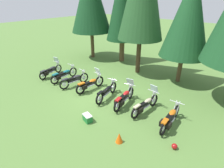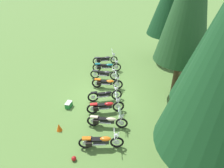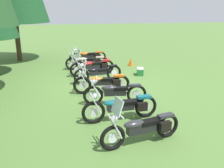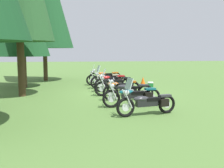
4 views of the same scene
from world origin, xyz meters
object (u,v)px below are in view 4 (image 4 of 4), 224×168
Objects in this scene: motorcycle_1 at (133,95)px; traffic_cone at (143,80)px; motorcycle_4 at (114,83)px; picnic_cooler at (150,85)px; motorcycle_2 at (128,91)px; dropped_helmet at (121,79)px; motorcycle_0 at (148,102)px; motorcycle_7 at (106,76)px; motorcycle_3 at (118,87)px; pine_tree_3 at (22,11)px; motorcycle_5 at (110,80)px; motorcycle_6 at (105,78)px.

traffic_cone is (7.10, -2.19, -0.22)m from motorcycle_1.
picnic_cooler is at bearing -172.53° from motorcycle_4.
motorcycle_2 is 9.60× the size of dropped_helmet.
motorcycle_0 is 9.66m from motorcycle_7.
traffic_cone is (-1.12, -2.44, -0.22)m from motorcycle_7.
pine_tree_3 reaches higher than motorcycle_3.
motorcycle_5 is at bearing -91.29° from motorcycle_1.
motorcycle_5 reaches higher than picnic_cooler.
traffic_cone is (2.95, -2.39, -0.21)m from motorcycle_4.
motorcycle_0 is 0.31× the size of pine_tree_3.
motorcycle_1 is 1.03× the size of motorcycle_5.
pine_tree_3 is (6.39, 5.47, 4.12)m from motorcycle_1.
pine_tree_3 is (-0.31, 5.00, 4.13)m from motorcycle_6.
motorcycle_5 is (5.42, 0.30, 0.02)m from motorcycle_1.
motorcycle_6 is 4.92× the size of traffic_cone.
motorcycle_0 is at bearing 82.06° from motorcycle_4.
motorcycle_5 reaches higher than motorcycle_0.
traffic_cone is (0.72, -7.66, -4.35)m from pine_tree_3.
motorcycle_2 is at bearing 88.08° from motorcycle_7.
motorcycle_4 is (4.15, 0.20, -0.01)m from motorcycle_1.
motorcycle_2 reaches higher than traffic_cone.
motorcycle_1 is 9.37m from pine_tree_3.
motorcycle_0 is 5.59m from motorcycle_4.
motorcycle_6 is at bearing -97.69° from motorcycle_0.
pine_tree_3 is (7.81, 5.69, 4.13)m from motorcycle_0.
motorcycle_0 is 10.51m from pine_tree_3.
motorcycle_4 is at bearing -91.62° from motorcycle_1.
dropped_helmet is (4.06, 1.15, -0.07)m from picnic_cooler.
motorcycle_3 is 0.32× the size of pine_tree_3.
motorcycle_1 is at bearing -93.77° from motorcycle_0.
motorcycle_0 reaches higher than picnic_cooler.
motorcycle_1 is 1.05× the size of motorcycle_7.
motorcycle_6 is (1.27, 0.18, -0.02)m from motorcycle_5.
motorcycle_3 is at bearing -125.65° from pine_tree_3.
motorcycle_1 is 1.32m from motorcycle_2.
motorcycle_7 is 4.84× the size of traffic_cone.
motorcycle_1 is at bearing 94.46° from motorcycle_2.
dropped_helmet is at bearing -115.71° from motorcycle_4.
motorcycle_0 is at bearing 94.39° from motorcycle_1.
motorcycle_2 is at bearing 82.47° from motorcycle_4.
motorcycle_3 is at bearing -73.15° from motorcycle_2.
motorcycle_7 is at bearing 65.26° from traffic_cone.
motorcycle_0 is 0.96× the size of motorcycle_5.
motorcycle_0 is at bearing 163.50° from picnic_cooler.
motorcycle_4 is at bearing 86.41° from motorcycle_7.
motorcycle_6 is 4.12× the size of picnic_cooler.
motorcycle_4 is (2.83, 0.23, -0.01)m from motorcycle_2.
motorcycle_0 is 9.40× the size of dropped_helmet.
picnic_cooler reaches higher than dropped_helmet.
motorcycle_7 is 1.51m from dropped_helmet.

